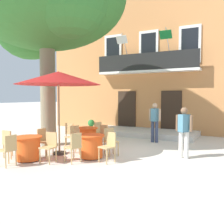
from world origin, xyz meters
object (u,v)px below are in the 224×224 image
object	(u,v)px
cafe_chair_middle_1	(44,140)
cafe_chair_middle_3	(9,148)
cafe_chair_near_tree_2	(109,145)
ground_planter_left	(91,124)
cafe_table_front	(87,137)
cafe_umbrella	(58,78)
cafe_table_near_tree	(91,146)
pedestrian_near_entrance	(155,120)
cafe_chair_front_1	(100,131)
cafe_chair_near_tree_3	(110,140)
cafe_chair_front_0	(102,135)
plane_tree	(46,5)
cafe_table_middle	(28,148)
cafe_chair_front_2	(71,132)
cafe_chair_near_tree_1	(74,146)
cafe_chair_middle_2	(9,142)
pedestrian_mid_plaza	(184,130)
cafe_chair_front_3	(73,136)
cafe_chair_near_tree_0	(80,139)
cafe_chair_middle_0	(49,145)

from	to	relation	value
cafe_chair_middle_1	cafe_chair_middle_3	xyz separation A→B (m)	(0.07, -1.51, 0.00)
cafe_chair_near_tree_2	ground_planter_left	world-z (taller)	cafe_chair_near_tree_2
cafe_table_front	cafe_umbrella	bearing A→B (deg)	-93.89
cafe_table_near_tree	pedestrian_near_entrance	bearing A→B (deg)	75.45
cafe_table_near_tree	cafe_chair_front_1	xyz separation A→B (m)	(-1.02, 2.26, 0.14)
cafe_chair_near_tree_3	cafe_chair_front_0	distance (m)	1.08
plane_tree	cafe_chair_front_1	world-z (taller)	plane_tree
cafe_table_middle	cafe_chair_middle_1	size ratio (longest dim) A/B	0.95
cafe_chair_near_tree_2	cafe_chair_front_2	bearing A→B (deg)	148.33
cafe_chair_middle_1	cafe_chair_middle_3	size ratio (longest dim) A/B	1.00
plane_tree	cafe_chair_front_1	xyz separation A→B (m)	(1.81, 1.18, -5.14)
cafe_chair_near_tree_1	ground_planter_left	distance (m)	7.17
cafe_umbrella	cafe_chair_front_0	bearing A→B (deg)	60.18
cafe_chair_front_0	cafe_chair_front_1	xyz separation A→B (m)	(-0.60, 0.82, 0.00)
cafe_chair_middle_2	pedestrian_mid_plaza	bearing A→B (deg)	27.34
cafe_chair_middle_1	cafe_table_front	xyz separation A→B (m)	(0.46, 1.94, -0.14)
cafe_chair_front_3	ground_planter_left	world-z (taller)	cafe_chair_front_3
pedestrian_near_entrance	cafe_chair_near_tree_1	bearing A→B (deg)	-103.89
cafe_chair_near_tree_1	cafe_chair_middle_1	xyz separation A→B (m)	(-1.49, 0.32, 0.00)
cafe_chair_near_tree_0	cafe_chair_middle_3	size ratio (longest dim) A/B	1.00
plane_tree	cafe_table_near_tree	world-z (taller)	plane_tree
cafe_chair_middle_0	cafe_chair_front_2	distance (m)	2.72
cafe_chair_near_tree_2	cafe_chair_middle_0	bearing A→B (deg)	-151.47
cafe_chair_middle_1	pedestrian_near_entrance	xyz separation A→B (m)	(2.58, 4.06, 0.44)
cafe_chair_near_tree_0	cafe_umbrella	size ratio (longest dim) A/B	0.31
cafe_chair_near_tree_1	cafe_chair_middle_3	bearing A→B (deg)	-140.28
plane_tree	cafe_chair_front_2	xyz separation A→B (m)	(0.90, 0.38, -5.14)
plane_tree	cafe_chair_middle_3	xyz separation A→B (m)	(1.26, -3.01, -5.14)
cafe_table_near_tree	cafe_chair_near_tree_2	distance (m)	0.77
cafe_chair_front_3	ground_planter_left	bearing A→B (deg)	114.96
cafe_table_middle	cafe_table_near_tree	bearing A→B (deg)	36.44
cafe_chair_middle_1	cafe_umbrella	distance (m)	2.14
cafe_chair_near_tree_3	pedestrian_mid_plaza	size ratio (longest dim) A/B	0.55
cafe_chair_middle_2	pedestrian_mid_plaza	distance (m)	5.65
cafe_chair_front_0	cafe_chair_middle_1	bearing A→B (deg)	-123.11
cafe_chair_near_tree_3	cafe_chair_front_1	bearing A→B (deg)	130.45
cafe_chair_middle_1	cafe_chair_front_2	bearing A→B (deg)	98.66
cafe_chair_near_tree_1	cafe_chair_front_0	xyz separation A→B (m)	(-0.28, 2.18, 0.00)
plane_tree	cafe_chair_front_1	size ratio (longest dim) A/B	8.53
cafe_chair_near_tree_0	cafe_chair_middle_2	world-z (taller)	same
cafe_chair_near_tree_2	cafe_table_front	xyz separation A→B (m)	(-1.90, 1.69, -0.14)
cafe_chair_near_tree_0	cafe_chair_middle_0	world-z (taller)	same
cafe_chair_middle_1	cafe_chair_middle_3	distance (m)	1.51
cafe_chair_near_tree_3	cafe_chair_near_tree_1	bearing A→B (deg)	-108.58
cafe_chair_near_tree_2	cafe_chair_front_0	xyz separation A→B (m)	(-1.15, 1.61, 0.00)
cafe_chair_front_2	ground_planter_left	distance (m)	4.41
cafe_chair_middle_0	cafe_table_middle	bearing A→B (deg)	-169.04
cafe_chair_near_tree_1	cafe_umbrella	bearing A→B (deg)	148.80
cafe_chair_near_tree_2	cafe_chair_middle_3	world-z (taller)	same
cafe_umbrella	plane_tree	bearing A→B (deg)	143.69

